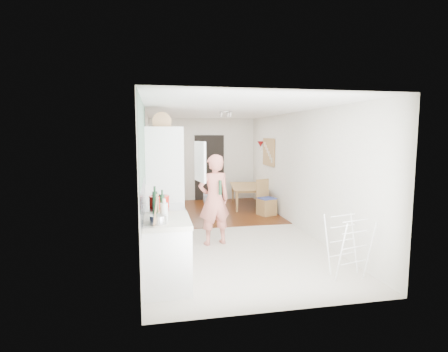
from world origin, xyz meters
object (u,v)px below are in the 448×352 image
object	(u,v)px
person	(214,192)
dining_chair	(267,198)
dining_table	(249,198)
drying_rack	(348,247)
stool	(211,210)

from	to	relation	value
person	dining_chair	world-z (taller)	person
dining_table	person	bearing A→B (deg)	162.62
dining_chair	drying_rack	size ratio (longest dim) A/B	1.03
dining_table	drying_rack	bearing A→B (deg)	-170.68
stool	dining_chair	bearing A→B (deg)	-2.08
dining_table	drying_rack	distance (m)	5.02
dining_table	dining_chair	distance (m)	1.17
dining_chair	stool	world-z (taller)	dining_chair
dining_table	stool	size ratio (longest dim) A/B	3.79
dining_table	drying_rack	xyz separation A→B (m)	(0.08, -5.01, 0.19)
dining_table	stool	bearing A→B (deg)	139.61
dining_table	dining_chair	world-z (taller)	dining_chair
dining_table	stool	xyz separation A→B (m)	(-1.26, -1.10, -0.06)
person	dining_chair	xyz separation A→B (m)	(1.67, 2.02, -0.53)
dining_chair	person	bearing A→B (deg)	-148.24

